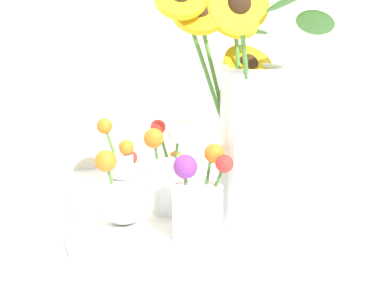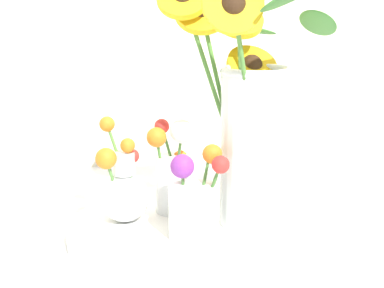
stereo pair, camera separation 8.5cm
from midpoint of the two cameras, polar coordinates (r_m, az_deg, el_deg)
ground_plane at (r=0.89m, az=4.65°, el=-10.08°), size 6.00×6.00×0.00m
serving_tray at (r=0.90m, az=2.74°, el=-9.10°), size 0.41×0.41×0.02m
mason_jar_sunflowers at (r=0.86m, az=9.15°, el=2.48°), size 0.29×0.26×0.41m
vase_small_center at (r=0.83m, az=3.24°, el=-6.45°), size 0.09×0.08×0.14m
vase_bulb_right at (r=0.89m, az=-4.62°, el=-4.84°), size 0.09×0.08×0.18m
vase_small_back at (r=0.92m, az=0.60°, el=-2.99°), size 0.08×0.07×0.17m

